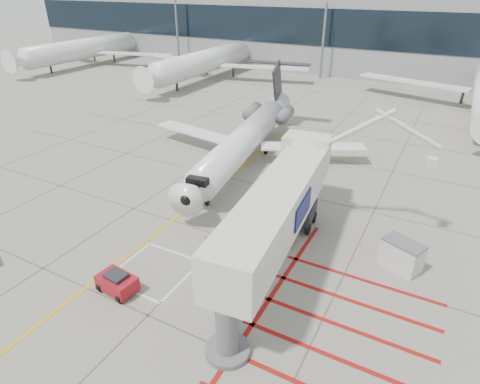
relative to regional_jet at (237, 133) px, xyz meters
The scene contains 12 objects.
ground_plane 14.70m from the regional_jet, 72.01° to the right, with size 260.00×260.00×0.00m, color gray.
regional_jet is the anchor object (origin of this frame).
jet_bridge 14.31m from the regional_jet, 53.21° to the right, with size 8.53×18.02×7.21m, color silver, non-canonical shape.
pushback_tug 17.22m from the regional_jet, 83.98° to the right, with size 2.14×1.34×1.25m, color #A10F1C, non-canonical shape.
baggage_cart 11.76m from the regional_jet, 47.82° to the right, with size 1.73×1.09×1.09m, color #58595D, non-canonical shape.
ground_power_unit 17.01m from the regional_jet, 25.95° to the right, with size 2.27×1.32×1.79m, color silver, non-canonical shape.
cone_nose 11.60m from the regional_jet, 71.90° to the right, with size 0.35×0.35×0.48m, color #FF5D0D.
cone_side 7.47m from the regional_jet, 53.66° to the right, with size 0.32×0.32×0.44m, color orange.
terminal_building 58.36m from the regional_jet, 75.69° to the left, with size 180.00×28.00×14.00m, color gray.
terminal_glass_band 44.99m from the regional_jet, 71.25° to the left, with size 180.00×0.10×6.00m, color black.
bg_aircraft_a 59.91m from the regional_jet, 147.18° to the left, with size 33.88×37.64×11.29m, color silver, non-canonical shape.
bg_aircraft_b 39.40m from the regional_jet, 124.44° to the left, with size 32.99×36.66×11.00m, color silver, non-canonical shape.
Camera 1 is at (11.36, -15.11, 15.24)m, focal length 30.00 mm.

